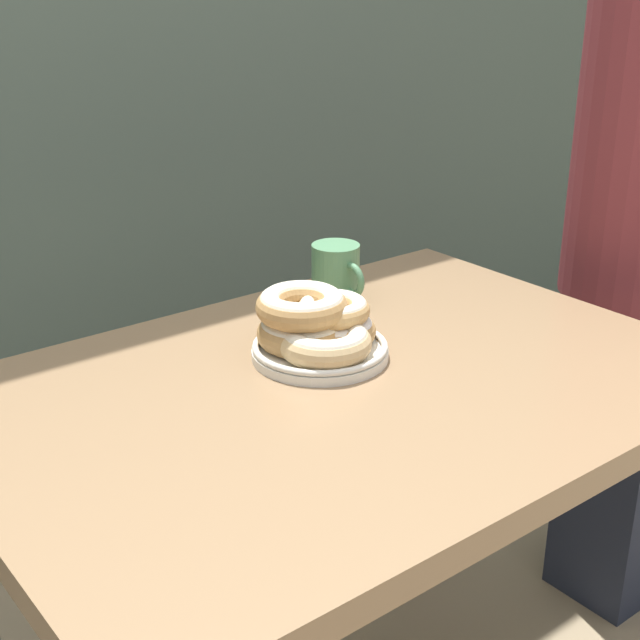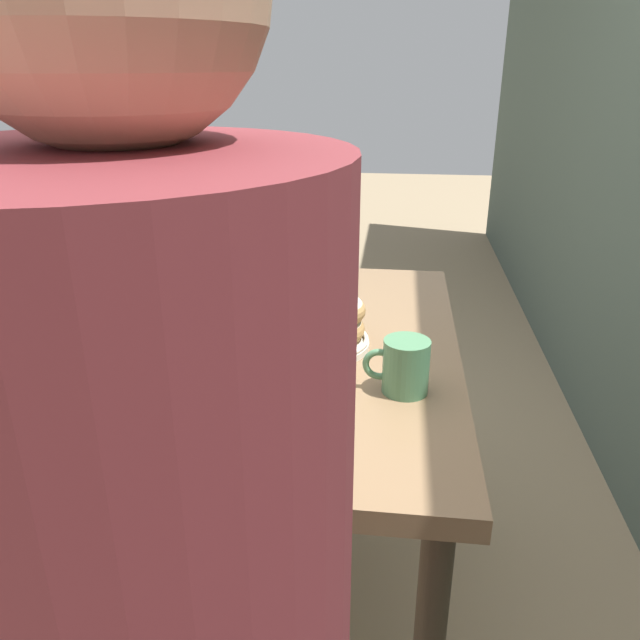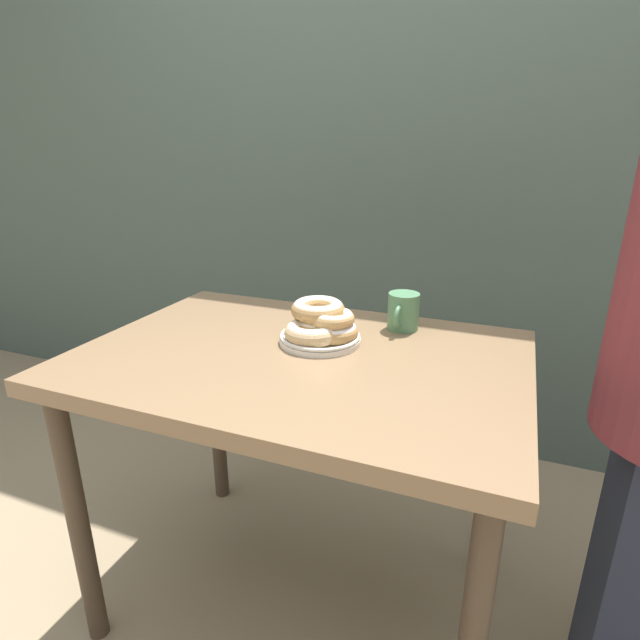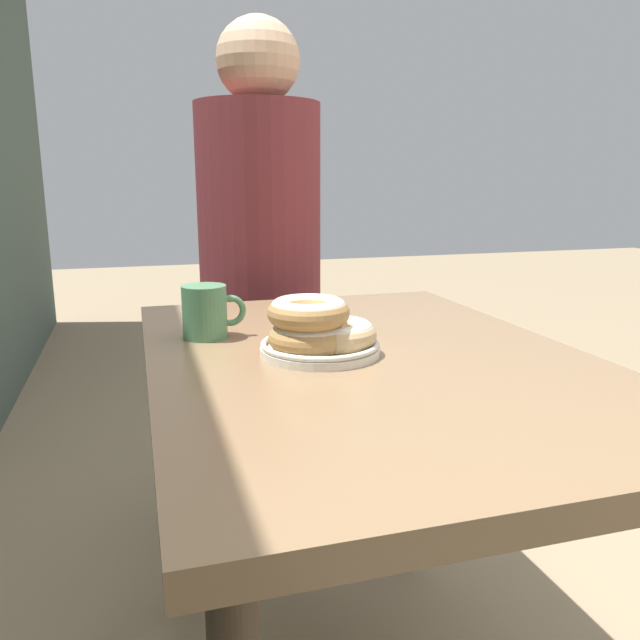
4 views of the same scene
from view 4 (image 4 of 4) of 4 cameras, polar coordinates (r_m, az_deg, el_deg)
dining_table at (r=1.10m, az=4.28°, el=-7.80°), size 1.05×0.73×0.77m
donut_plate at (r=1.05m, az=-0.31°, el=-0.81°), size 0.23×0.24×0.10m
coffee_mug at (r=1.18m, az=-10.37°, el=0.80°), size 0.08×0.12×0.10m
person_figure at (r=1.82m, az=-5.51°, el=4.80°), size 0.35×0.35×1.48m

